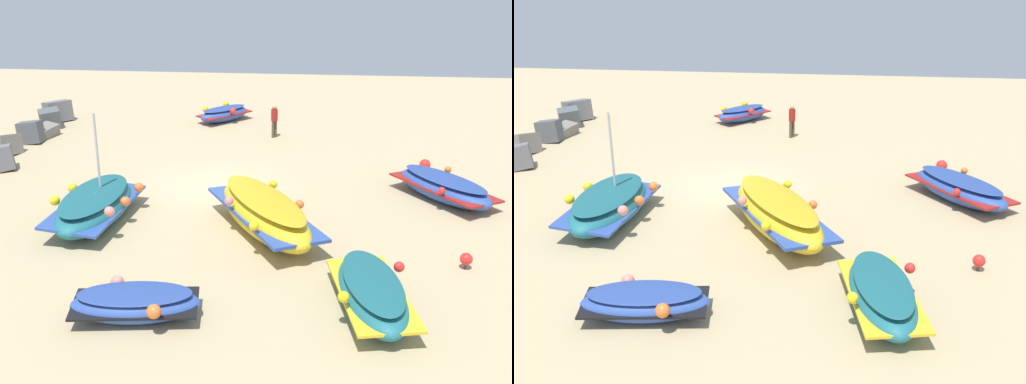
% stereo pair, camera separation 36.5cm
% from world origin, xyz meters
% --- Properties ---
extents(ground_plane, '(47.13, 47.13, 0.00)m').
position_xyz_m(ground_plane, '(0.00, 0.00, 0.00)').
color(ground_plane, tan).
extents(fishing_boat_0, '(4.38, 3.87, 1.00)m').
position_xyz_m(fishing_boat_0, '(-0.39, -8.57, 0.49)').
color(fishing_boat_0, '#2D4C9E').
rests_on(fishing_boat_0, ground_plane).
extents(fishing_boat_1, '(4.12, 2.28, 1.01)m').
position_xyz_m(fishing_boat_1, '(-8.29, -5.36, 0.51)').
color(fishing_boat_1, '#1E6670').
rests_on(fishing_boat_1, ground_plane).
extents(fishing_boat_2, '(5.68, 4.39, 1.38)m').
position_xyz_m(fishing_boat_2, '(-3.91, -2.24, 0.71)').
color(fishing_boat_2, gold).
rests_on(fishing_boat_2, ground_plane).
extents(fishing_boat_3, '(1.80, 3.41, 0.88)m').
position_xyz_m(fishing_boat_3, '(-9.22, 0.53, 0.41)').
color(fishing_boat_3, '#2D4C9E').
rests_on(fishing_boat_3, ground_plane).
extents(fishing_boat_4, '(3.04, 2.94, 0.87)m').
position_xyz_m(fishing_boat_4, '(9.87, 1.09, 0.42)').
color(fishing_boat_4, '#2D4C9E').
rests_on(fishing_boat_4, ground_plane).
extents(fishing_boat_5, '(4.78, 2.65, 3.72)m').
position_xyz_m(fishing_boat_5, '(-3.59, 3.49, 0.59)').
color(fishing_boat_5, '#1E6670').
rests_on(fishing_boat_5, ground_plane).
extents(person_walking, '(0.32, 0.32, 1.63)m').
position_xyz_m(person_walking, '(7.10, -1.79, 0.94)').
color(person_walking, brown).
rests_on(person_walking, ground_plane).
extents(mooring_buoy_0, '(0.45, 0.45, 0.59)m').
position_xyz_m(mooring_buoy_0, '(2.52, -8.33, 0.36)').
color(mooring_buoy_0, '#3F3F42').
rests_on(mooring_buoy_0, ground_plane).
extents(mooring_buoy_1, '(0.36, 0.36, 0.50)m').
position_xyz_m(mooring_buoy_1, '(-5.77, -8.26, 0.31)').
color(mooring_buoy_1, '#3F3F42').
rests_on(mooring_buoy_1, ground_plane).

